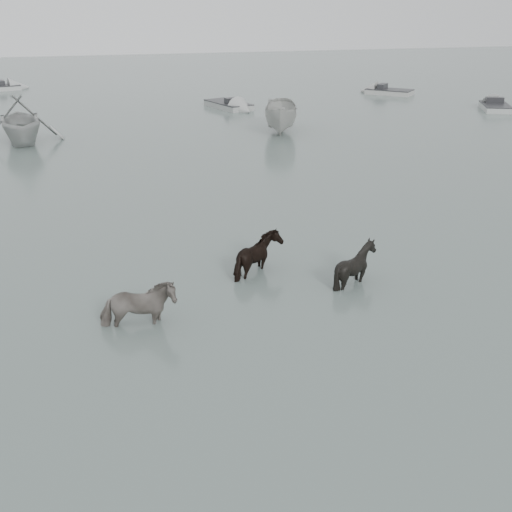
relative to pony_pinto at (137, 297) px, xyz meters
The scene contains 9 objects.
ground 3.27m from the pony_pinto, 10.65° to the left, with size 140.00×140.00×0.00m, color #4B5953.
pony_pinto is the anchor object (origin of this frame).
pony_dark 4.08m from the pony_pinto, 32.84° to the left, with size 1.41×1.20×1.42m, color black.
pony_black 5.82m from the pony_pinto, 10.22° to the left, with size 1.16×1.31×1.44m, color black.
rowboat_trail 21.46m from the pony_pinto, 101.04° to the left, with size 4.23×4.90×2.58m, color #ADB0AD.
boat_small 22.55m from the pony_pinto, 65.24° to the left, with size 1.77×4.71×1.82m, color #AAABA6.
skiff_port 34.50m from the pony_pinto, 43.62° to the left, with size 4.35×1.60×0.75m, color #A7AAA7, non-canonical shape.
skiff_mid 30.10m from the pony_pinto, 74.03° to the left, with size 5.26×1.60×0.75m, color #979996, non-canonical shape.
skiff_star 38.37m from the pony_pinto, 56.29° to the left, with size 4.66×1.60×0.75m, color #A7A7A3, non-canonical shape.
Camera 1 is at (-3.75, -13.89, 7.12)m, focal length 45.00 mm.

